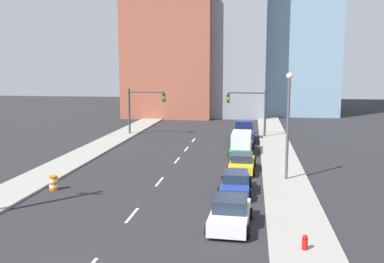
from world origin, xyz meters
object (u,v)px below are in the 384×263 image
(traffic_signal_left, at_px, (140,105))
(traffic_barrel, at_px, (53,183))
(street_lamp, at_px, (288,119))
(pickup_truck_navy, at_px, (244,133))
(box_truck_green, at_px, (241,143))
(traffic_signal_right, at_px, (253,106))
(sedan_yellow, at_px, (242,163))
(fire_hydrant, at_px, (305,244))
(sedan_blue, at_px, (235,183))
(sedan_white, at_px, (230,213))

(traffic_signal_left, xyz_separation_m, traffic_barrel, (0.30, -23.53, -3.15))
(traffic_barrel, height_order, street_lamp, street_lamp)
(street_lamp, relative_size, pickup_truck_navy, 1.30)
(traffic_barrel, bearing_deg, traffic_signal_left, 90.74)
(box_truck_green, bearing_deg, street_lamp, -69.18)
(traffic_signal_right, relative_size, box_truck_green, 0.87)
(street_lamp, xyz_separation_m, pickup_truck_navy, (-3.38, 16.69, -3.63))
(traffic_signal_left, bearing_deg, traffic_barrel, -89.26)
(sedan_yellow, distance_m, box_truck_green, 7.01)
(traffic_barrel, bearing_deg, fire_hydrant, -26.51)
(sedan_blue, bearing_deg, traffic_barrel, -174.75)
(traffic_signal_left, xyz_separation_m, traffic_signal_right, (13.30, 0.00, 0.00))
(box_truck_green, bearing_deg, sedan_yellow, -87.06)
(traffic_signal_left, height_order, sedan_yellow, traffic_signal_left)
(fire_hydrant, distance_m, pickup_truck_navy, 28.98)
(traffic_barrel, xyz_separation_m, sedan_blue, (11.94, 1.06, 0.17))
(fire_hydrant, relative_size, sedan_yellow, 0.18)
(traffic_signal_left, xyz_separation_m, street_lamp, (15.72, -19.06, 0.86))
(pickup_truck_navy, bearing_deg, sedan_blue, -91.48)
(sedan_blue, relative_size, sedan_yellow, 1.00)
(street_lamp, distance_m, sedan_yellow, 5.63)
(traffic_signal_left, height_order, fire_hydrant, traffic_signal_left)
(sedan_yellow, bearing_deg, fire_hydrant, -76.36)
(box_truck_green, bearing_deg, pickup_truck_navy, 90.52)
(street_lamp, height_order, pickup_truck_navy, street_lamp)
(sedan_white, distance_m, box_truck_green, 18.96)
(fire_hydrant, distance_m, sedan_yellow, 14.99)
(traffic_signal_left, bearing_deg, sedan_blue, -61.41)
(street_lamp, relative_size, sedan_yellow, 1.68)
(sedan_yellow, relative_size, pickup_truck_navy, 0.77)
(traffic_signal_left, xyz_separation_m, fire_hydrant, (15.62, -31.16, -3.21))
(sedan_white, bearing_deg, pickup_truck_navy, 92.20)
(box_truck_green, bearing_deg, traffic_signal_left, 143.28)
(street_lamp, xyz_separation_m, sedan_blue, (-3.47, -3.40, -3.84))
(street_lamp, bearing_deg, traffic_signal_left, 129.51)
(pickup_truck_navy, bearing_deg, fire_hydrant, -84.72)
(sedan_white, bearing_deg, box_truck_green, 92.29)
(traffic_barrel, height_order, fire_hydrant, traffic_barrel)
(traffic_barrel, distance_m, sedan_blue, 11.99)
(street_lamp, relative_size, sedan_white, 1.78)
(traffic_signal_left, bearing_deg, street_lamp, -50.49)
(street_lamp, bearing_deg, pickup_truck_navy, 101.44)
(traffic_barrel, relative_size, sedan_yellow, 0.21)
(traffic_signal_right, bearing_deg, fire_hydrant, -85.75)
(traffic_signal_left, xyz_separation_m, sedan_white, (12.22, -28.46, -2.94))
(traffic_signal_left, height_order, sedan_white, traffic_signal_left)
(traffic_barrel, bearing_deg, street_lamp, 16.17)
(traffic_signal_right, height_order, traffic_barrel, traffic_signal_right)
(sedan_blue, distance_m, box_truck_green, 12.97)
(traffic_barrel, relative_size, box_truck_green, 0.15)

